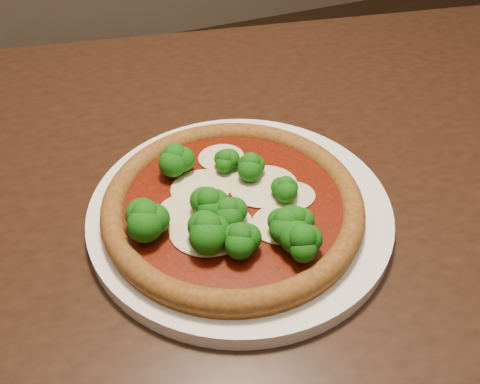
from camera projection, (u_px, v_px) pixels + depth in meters
name	position (u px, v px, depth m)	size (l,w,h in m)	color
dining_table	(234.00, 226.00, 0.74)	(1.41, 1.01, 0.75)	black
plate	(240.00, 212.00, 0.61)	(0.34, 0.34, 0.02)	white
pizza	(232.00, 205.00, 0.58)	(0.29, 0.29, 0.06)	brown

